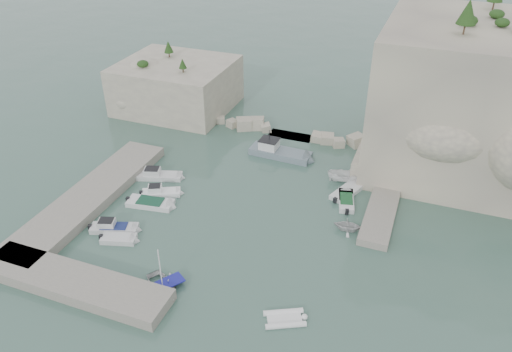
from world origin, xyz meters
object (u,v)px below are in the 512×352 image
(tender_east_b, at_px, (346,203))
(motorboat_e, at_px, (119,241))
(motorboat_b, at_px, (161,195))
(tender_east_a, at_px, (347,230))
(motorboat_a, at_px, (160,178))
(inflatable_dinghy, at_px, (284,320))
(tender_east_c, at_px, (348,193))
(work_boat, at_px, (280,156))
(tender_east_d, at_px, (345,181))
(rowboat, at_px, (163,289))
(motorboat_c, at_px, (151,205))
(motorboat_d, at_px, (115,230))

(tender_east_b, bearing_deg, motorboat_e, 112.58)
(motorboat_b, xyz_separation_m, tender_east_a, (20.98, 1.15, 0.00))
(motorboat_a, bearing_deg, inflatable_dinghy, -54.60)
(tender_east_c, xyz_separation_m, work_boat, (-9.87, 5.23, 0.00))
(tender_east_a, bearing_deg, motorboat_a, 79.87)
(tender_east_d, bearing_deg, inflatable_dinghy, 163.95)
(rowboat, relative_size, tender_east_c, 0.75)
(motorboat_b, bearing_deg, motorboat_c, -118.43)
(motorboat_b, bearing_deg, work_boat, 27.64)
(tender_east_c, bearing_deg, motorboat_a, 123.75)
(tender_east_b, distance_m, tender_east_d, 4.42)
(inflatable_dinghy, height_order, tender_east_c, tender_east_c)
(motorboat_a, relative_size, motorboat_e, 1.56)
(motorboat_b, distance_m, rowboat, 14.94)
(tender_east_a, relative_size, tender_east_d, 0.67)
(motorboat_a, relative_size, tender_east_c, 1.04)
(tender_east_b, height_order, work_boat, work_boat)
(motorboat_a, xyz_separation_m, tender_east_a, (23.01, -1.93, 0.00))
(rowboat, bearing_deg, motorboat_d, 91.58)
(work_boat, bearing_deg, tender_east_d, -15.96)
(inflatable_dinghy, bearing_deg, motorboat_e, 141.58)
(motorboat_a, relative_size, inflatable_dinghy, 1.60)
(motorboat_c, bearing_deg, motorboat_b, 78.92)
(motorboat_b, bearing_deg, tender_east_d, 2.62)
(motorboat_c, distance_m, inflatable_dinghy, 21.37)
(tender_east_d, bearing_deg, work_boat, 56.18)
(motorboat_b, height_order, tender_east_d, tender_east_d)
(motorboat_b, bearing_deg, motorboat_d, -125.09)
(tender_east_b, relative_size, tender_east_d, 1.07)
(motorboat_b, relative_size, motorboat_d, 0.90)
(motorboat_a, xyz_separation_m, rowboat, (9.62, -15.95, 0.00))
(tender_east_d, bearing_deg, rowboat, 138.41)
(motorboat_c, distance_m, tender_east_d, 22.60)
(tender_east_a, height_order, work_boat, work_boat)
(rowboat, bearing_deg, tender_east_d, 7.85)
(tender_east_b, bearing_deg, tender_east_c, -8.61)
(tender_east_a, bearing_deg, motorboat_e, 109.81)
(motorboat_b, xyz_separation_m, tender_east_b, (19.81, 5.91, 0.00))
(motorboat_c, distance_m, motorboat_d, 5.30)
(rowboat, xyz_separation_m, work_boat, (2.17, 26.06, 0.00))
(tender_east_c, bearing_deg, tender_east_d, 40.79)
(motorboat_b, height_order, tender_east_b, motorboat_b)
(inflatable_dinghy, xyz_separation_m, tender_east_c, (0.97, 20.37, 0.00))
(motorboat_d, height_order, work_boat, work_boat)
(tender_east_a, distance_m, tender_east_d, 9.32)
(motorboat_a, distance_m, work_boat, 15.53)
(inflatable_dinghy, relative_size, tender_east_b, 0.79)
(motorboat_a, distance_m, tender_east_a, 23.09)
(motorboat_e, xyz_separation_m, rowboat, (7.40, -4.26, 0.00))
(motorboat_a, bearing_deg, motorboat_b, -74.36)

